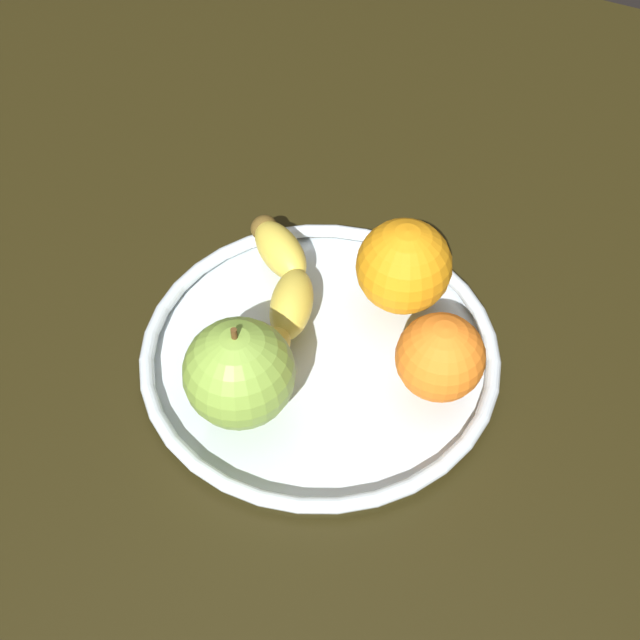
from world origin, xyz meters
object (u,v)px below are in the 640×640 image
orange_front_left (440,357)px  orange_back_right (404,266)px  fruit_bowl (320,351)px  banana (275,299)px  apple (239,373)px

orange_front_left → orange_back_right: orange_back_right is taller
fruit_bowl → banana: bearing=76.1°
banana → orange_front_left: (-0.40, -14.60, 1.65)cm
apple → orange_front_left: (8.83, -11.97, -0.73)cm
fruit_bowl → banana: 5.65cm
orange_back_right → fruit_bowl: bearing=154.5°
banana → orange_back_right: bearing=-73.6°
banana → apple: 9.89cm
fruit_bowl → orange_back_right: orange_back_right is taller
fruit_bowl → apple: apple is taller
fruit_bowl → banana: banana is taller
banana → orange_back_right: (6.37, -8.47, 2.20)cm
orange_front_left → fruit_bowl: bearing=94.7°
orange_back_right → banana: bearing=126.9°
apple → orange_front_left: apple is taller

